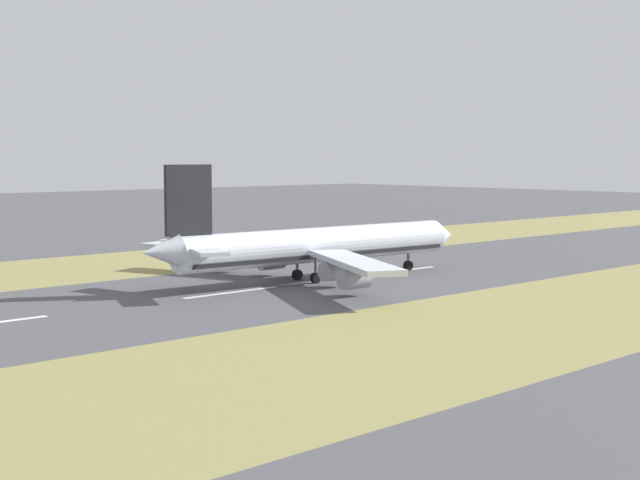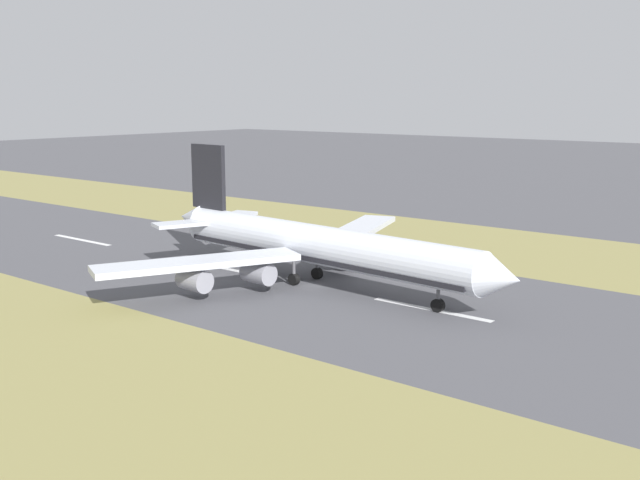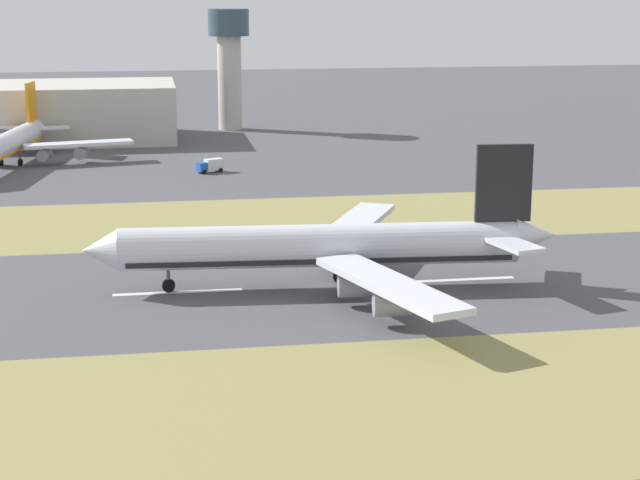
% 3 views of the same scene
% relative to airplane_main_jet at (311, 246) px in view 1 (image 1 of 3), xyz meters
% --- Properties ---
extents(ground_plane, '(800.00, 800.00, 0.00)m').
position_rel_airplane_main_jet_xyz_m(ground_plane, '(1.20, 1.21, -6.02)').
color(ground_plane, '#4C4C51').
extents(grass_median_west, '(40.00, 600.00, 0.01)m').
position_rel_airplane_main_jet_xyz_m(grass_median_west, '(-43.80, 1.21, -6.02)').
color(grass_median_west, olive).
rests_on(grass_median_west, ground).
extents(grass_median_east, '(40.00, 600.00, 0.01)m').
position_rel_airplane_main_jet_xyz_m(grass_median_east, '(46.20, 1.21, -6.02)').
color(grass_median_east, olive).
rests_on(grass_median_east, ground).
extents(centreline_dash_mid, '(1.20, 18.00, 0.01)m').
position_rel_airplane_main_jet_xyz_m(centreline_dash_mid, '(1.20, -18.10, -6.01)').
color(centreline_dash_mid, silver).
rests_on(centreline_dash_mid, ground).
extents(centreline_dash_far, '(1.20, 18.00, 0.01)m').
position_rel_airplane_main_jet_xyz_m(centreline_dash_far, '(1.20, 21.90, -6.01)').
color(centreline_dash_far, silver).
rests_on(centreline_dash_far, ground).
extents(airplane_main_jet, '(63.98, 67.22, 20.20)m').
position_rel_airplane_main_jet_xyz_m(airplane_main_jet, '(0.00, 0.00, 0.00)').
color(airplane_main_jet, silver).
rests_on(airplane_main_jet, ground).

